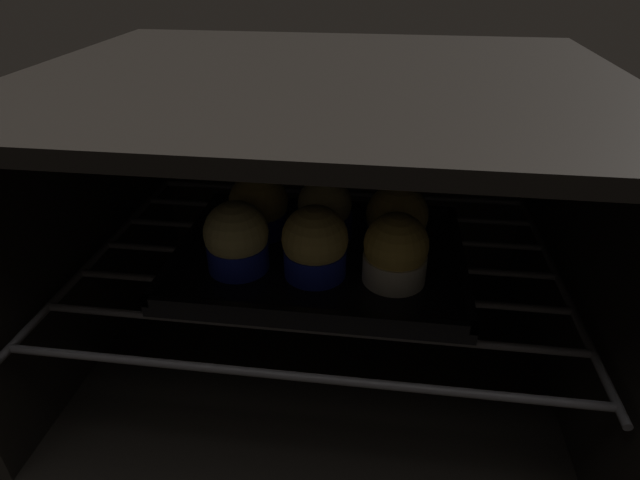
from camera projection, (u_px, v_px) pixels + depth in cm
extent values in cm
cube|color=black|center=(321.00, 350.00, 68.44)|extent=(59.00, 47.00, 1.50)
cube|color=black|center=(322.00, 79.00, 50.42)|extent=(59.00, 47.00, 1.50)
cube|color=black|center=(340.00, 162.00, 78.87)|extent=(59.00, 1.50, 34.00)
cube|color=black|center=(88.00, 220.00, 62.67)|extent=(1.50, 47.00, 34.00)
cube|color=black|center=(581.00, 252.00, 56.20)|extent=(1.50, 47.00, 34.00)
cylinder|color=#4C494C|center=(293.00, 376.00, 44.93)|extent=(54.00, 0.80, 0.80)
cylinder|color=#4C494C|center=(305.00, 329.00, 50.34)|extent=(54.00, 0.80, 0.80)
cylinder|color=#4C494C|center=(314.00, 291.00, 55.75)|extent=(54.00, 0.80, 0.80)
cylinder|color=#4C494C|center=(321.00, 260.00, 61.16)|extent=(54.00, 0.80, 0.80)
cylinder|color=#4C494C|center=(328.00, 234.00, 66.57)|extent=(54.00, 0.80, 0.80)
cylinder|color=#4C494C|center=(333.00, 212.00, 71.98)|extent=(54.00, 0.80, 0.80)
cylinder|color=#4C494C|center=(337.00, 192.00, 77.39)|extent=(54.00, 0.80, 0.80)
cylinder|color=#4C494C|center=(108.00, 245.00, 64.20)|extent=(0.80, 42.00, 0.80)
cylinder|color=#4C494C|center=(557.00, 277.00, 58.12)|extent=(0.80, 42.00, 0.80)
cube|color=black|center=(320.00, 258.00, 59.66)|extent=(32.58, 24.41, 1.20)
cube|color=black|center=(304.00, 314.00, 49.02)|extent=(32.58, 0.80, 1.00)
cube|color=black|center=(331.00, 205.00, 69.19)|extent=(32.58, 0.80, 1.00)
cube|color=black|center=(188.00, 241.00, 60.89)|extent=(0.80, 24.41, 1.00)
cube|color=black|center=(461.00, 260.00, 57.31)|extent=(0.80, 24.41, 1.00)
cylinder|color=#1928B7|center=(238.00, 255.00, 56.17)|extent=(6.72, 6.72, 3.06)
sphere|color=#E0CC7A|center=(236.00, 233.00, 54.73)|extent=(6.99, 6.99, 6.99)
sphere|color=#28702D|center=(232.00, 213.00, 53.55)|extent=(1.71, 1.71, 1.71)
cylinder|color=#1928B7|center=(315.00, 261.00, 55.10)|extent=(6.72, 6.72, 3.06)
sphere|color=#DBBC60|center=(315.00, 238.00, 53.63)|extent=(7.06, 7.06, 7.06)
sphere|color=#28702D|center=(315.00, 219.00, 52.43)|extent=(2.05, 2.05, 2.05)
cylinder|color=silver|center=(394.00, 267.00, 54.12)|extent=(6.72, 6.72, 3.06)
sphere|color=gold|center=(396.00, 244.00, 52.68)|extent=(6.75, 6.75, 6.75)
sphere|color=#28702D|center=(396.00, 234.00, 50.79)|extent=(1.84, 1.84, 1.84)
cylinder|color=#1928B7|center=(260.00, 221.00, 62.97)|extent=(6.72, 6.72, 3.06)
sphere|color=gold|center=(258.00, 202.00, 61.65)|extent=(7.19, 7.19, 7.19)
sphere|color=#19511E|center=(257.00, 184.00, 60.46)|extent=(1.83, 1.83, 1.83)
cylinder|color=#1928B7|center=(322.00, 224.00, 62.24)|extent=(6.72, 6.72, 3.06)
sphere|color=#E0CC7A|center=(322.00, 204.00, 60.82)|extent=(6.47, 6.47, 6.47)
sphere|color=#1E6023|center=(321.00, 185.00, 60.18)|extent=(2.33, 2.33, 2.33)
cylinder|color=#1928B7|center=(396.00, 231.00, 60.84)|extent=(6.72, 6.72, 3.06)
sphere|color=gold|center=(397.00, 215.00, 59.73)|extent=(7.27, 7.27, 7.27)
sphere|color=#19511E|center=(396.00, 199.00, 58.14)|extent=(1.75, 1.75, 1.75)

